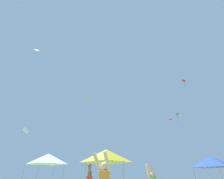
{
  "coord_description": "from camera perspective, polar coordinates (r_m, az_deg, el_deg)",
  "views": [
    {
      "loc": [
        -0.06,
        -6.78,
        1.39
      ],
      "look_at": [
        -0.83,
        15.46,
        14.43
      ],
      "focal_mm": 23.95,
      "sensor_mm": 36.0,
      "label": 1
    }
  ],
  "objects": [
    {
      "name": "canopy_tent_blue",
      "position": [
        18.15,
        33.69,
        -21.99
      ],
      "size": [
        2.87,
        2.87,
        3.07
      ],
      "color": "#9E9EA3",
      "rests_on": "ground"
    },
    {
      "name": "kite_magenta_box",
      "position": [
        38.79,
        21.38,
        -10.3
      ],
      "size": [
        0.88,
        1.16,
        0.92
      ],
      "color": "#D6389E"
    },
    {
      "name": "canopy_tent_white",
      "position": [
        20.76,
        -23.36,
        -23.13
      ],
      "size": [
        3.54,
        3.54,
        3.78
      ],
      "color": "#9E9EA3",
      "rests_on": "ground"
    },
    {
      "name": "kite_orange_delta",
      "position": [
        39.18,
        -8.52,
        -3.66
      ],
      "size": [
        1.38,
        1.38,
        0.37
      ],
      "color": "orange"
    },
    {
      "name": "kite_pink_delta",
      "position": [
        35.11,
        -26.64,
        13.37
      ],
      "size": [
        1.83,
        1.76,
        1.03
      ],
      "color": "pink"
    },
    {
      "name": "kite_white_box",
      "position": [
        28.62,
        -29.96,
        -13.41
      ],
      "size": [
        1.1,
        0.93,
        0.89
      ],
      "color": "white"
    },
    {
      "name": "canopy_tent_yellow",
      "position": [
        14.77,
        -2.25,
        -23.96
      ],
      "size": [
        3.34,
        3.34,
        3.57
      ],
      "color": "#9E9EA3",
      "rests_on": "ground"
    },
    {
      "name": "kite_black_diamond",
      "position": [
        36.61,
        23.78,
        -8.56
      ],
      "size": [
        0.92,
        0.95,
        2.21
      ],
      "color": "black"
    },
    {
      "name": "kite_red_box",
      "position": [
        32.85,
        25.71,
        2.94
      ],
      "size": [
        0.74,
        0.46,
        1.56
      ],
      "color": "red"
    }
  ]
}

